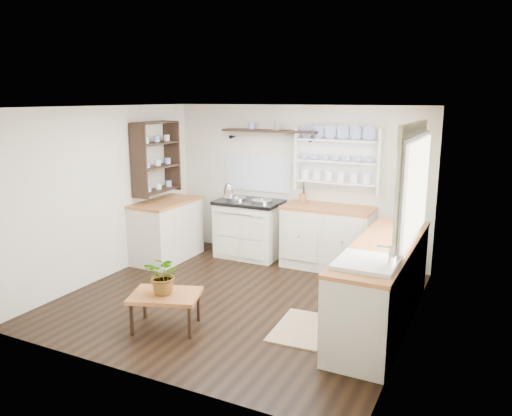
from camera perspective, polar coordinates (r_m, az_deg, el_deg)
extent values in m
cube|color=black|center=(6.19, -2.05, -10.34)|extent=(4.00, 3.80, 0.01)
cube|color=beige|center=(7.54, 4.72, 2.90)|extent=(4.00, 0.02, 2.30)
cube|color=beige|center=(5.22, 17.59, -1.97)|extent=(0.02, 3.80, 2.30)
cube|color=beige|center=(7.00, -16.73, 1.66)|extent=(0.02, 3.80, 2.30)
cube|color=white|center=(5.71, -2.23, 11.46)|extent=(4.00, 3.80, 0.01)
cube|color=white|center=(5.30, 17.66, 2.11)|extent=(0.04, 1.40, 1.00)
cube|color=white|center=(5.31, 17.45, 2.13)|extent=(0.02, 1.50, 1.10)
cube|color=beige|center=(5.24, 17.65, 8.40)|extent=(0.04, 1.55, 0.18)
cube|color=white|center=(7.66, -0.80, -2.54)|extent=(0.94, 0.61, 0.83)
cube|color=black|center=(7.56, -0.81, 0.67)|extent=(0.98, 0.65, 0.05)
cylinder|color=silver|center=(7.65, -2.26, 1.11)|extent=(0.32, 0.32, 0.03)
cylinder|color=silver|center=(7.46, 0.67, 0.82)|extent=(0.32, 0.32, 0.03)
cylinder|color=silver|center=(7.28, -2.04, -0.75)|extent=(0.85, 0.02, 0.02)
cube|color=beige|center=(7.22, 8.18, -3.39)|extent=(1.25, 0.60, 0.88)
cube|color=brown|center=(7.11, 8.29, 0.02)|extent=(1.27, 0.63, 0.04)
cube|color=beige|center=(5.58, 14.20, -8.50)|extent=(0.60, 2.40, 0.88)
cube|color=brown|center=(5.44, 14.44, -4.16)|extent=(0.62, 2.43, 0.04)
cube|color=white|center=(4.77, 12.50, -7.46)|extent=(0.55, 0.60, 0.28)
cylinder|color=silver|center=(4.66, 15.01, -5.45)|extent=(0.02, 0.02, 0.22)
cube|color=beige|center=(7.64, -10.17, -2.58)|extent=(0.60, 1.10, 0.88)
cube|color=brown|center=(7.54, -10.29, 0.65)|extent=(0.62, 1.13, 0.04)
cube|color=white|center=(7.25, 9.52, 5.58)|extent=(1.20, 0.03, 0.90)
cube|color=white|center=(7.17, 9.31, 5.51)|extent=(1.20, 0.22, 0.02)
cylinder|color=navy|center=(7.15, 9.41, 7.67)|extent=(0.20, 0.02, 0.20)
cube|color=black|center=(7.49, 1.58, 8.80)|extent=(1.50, 0.24, 0.04)
cone|color=black|center=(7.85, -2.58, 8.16)|extent=(0.06, 0.20, 0.06)
cone|color=black|center=(7.31, 6.48, 7.78)|extent=(0.06, 0.20, 0.06)
cube|color=black|center=(7.52, -11.36, 5.75)|extent=(0.28, 0.80, 1.05)
cylinder|color=brown|center=(7.31, 5.37, 1.17)|extent=(0.11, 0.11, 0.13)
cube|color=brown|center=(5.41, -10.33, -9.81)|extent=(0.84, 0.72, 0.04)
cylinder|color=black|center=(5.41, -14.05, -12.25)|extent=(0.04, 0.04, 0.35)
cylinder|color=black|center=(5.76, -12.63, -10.60)|extent=(0.04, 0.04, 0.35)
cylinder|color=black|center=(5.23, -7.61, -12.83)|extent=(0.04, 0.04, 0.35)
cylinder|color=black|center=(5.59, -6.59, -11.07)|extent=(0.04, 0.04, 0.35)
imported|color=#3F7233|center=(5.33, -10.43, -7.50)|extent=(0.43, 0.39, 0.42)
cube|color=#786446|center=(5.47, 5.30, -13.53)|extent=(0.60, 0.88, 0.02)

